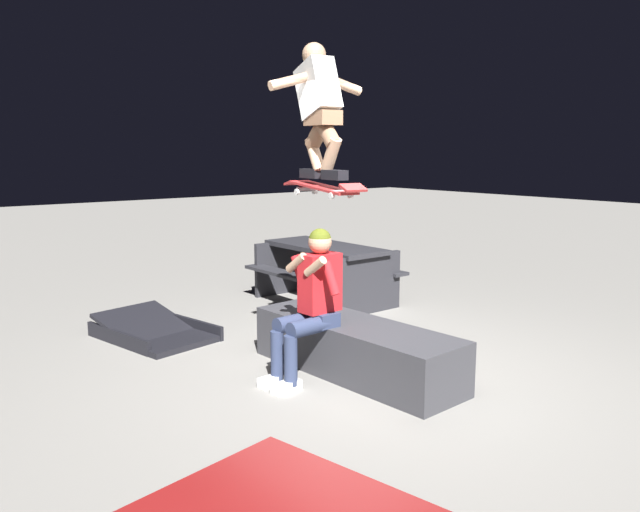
# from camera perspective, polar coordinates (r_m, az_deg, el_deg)

# --- Properties ---
(ground_plane) EXTENTS (40.00, 40.00, 0.00)m
(ground_plane) POSITION_cam_1_polar(r_m,az_deg,el_deg) (5.62, 4.61, -10.74)
(ground_plane) COLOR gray
(ledge_box_main) EXTENTS (2.08, 0.75, 0.46)m
(ledge_box_main) POSITION_cam_1_polar(r_m,az_deg,el_deg) (5.60, 3.21, -8.32)
(ledge_box_main) COLOR #38383D
(ledge_box_main) RESTS_ON ground
(person_sitting_on_ledge) EXTENTS (0.59, 0.76, 1.29)m
(person_sitting_on_ledge) POSITION_cam_1_polar(r_m,az_deg,el_deg) (5.34, -0.84, -3.78)
(person_sitting_on_ledge) COLOR #2D3856
(person_sitting_on_ledge) RESTS_ON ground
(skateboard) EXTENTS (1.04, 0.32, 0.13)m
(skateboard) POSITION_cam_1_polar(r_m,az_deg,el_deg) (5.33, 0.26, 6.18)
(skateboard) COLOR #B72D2D
(skater_airborne) EXTENTS (0.63, 0.89, 1.12)m
(skater_airborne) POSITION_cam_1_polar(r_m,az_deg,el_deg) (5.39, -0.06, 13.53)
(skater_airborne) COLOR black
(kicker_ramp) EXTENTS (1.34, 1.03, 0.32)m
(kicker_ramp) POSITION_cam_1_polar(r_m,az_deg,el_deg) (6.87, -14.67, -6.76)
(kicker_ramp) COLOR black
(kicker_ramp) RESTS_ON ground
(picnic_table_back) EXTENTS (1.72, 1.36, 0.75)m
(picnic_table_back) POSITION_cam_1_polar(r_m,az_deg,el_deg) (8.09, 0.43, -0.74)
(picnic_table_back) COLOR #28282D
(picnic_table_back) RESTS_ON ground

